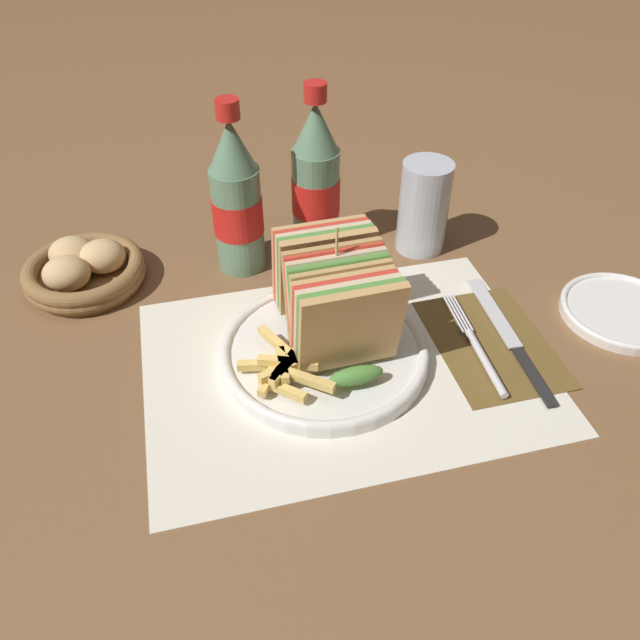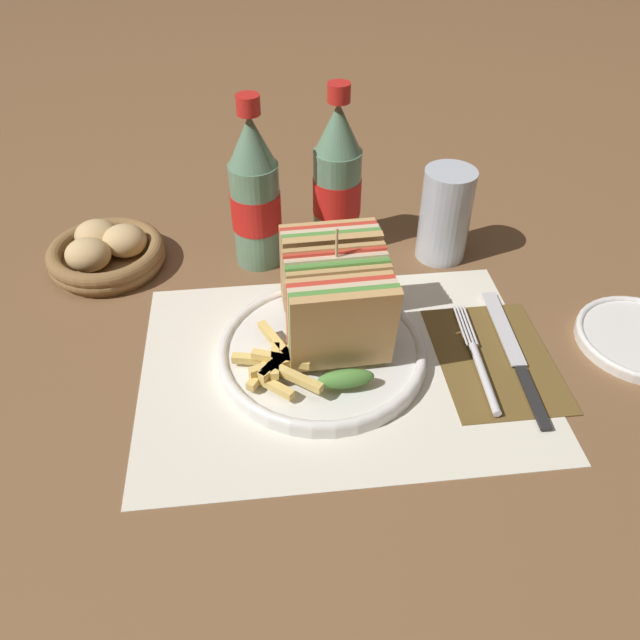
{
  "view_description": "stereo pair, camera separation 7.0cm",
  "coord_description": "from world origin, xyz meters",
  "px_view_note": "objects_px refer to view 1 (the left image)",
  "views": [
    {
      "loc": [
        -0.1,
        -0.52,
        0.5
      ],
      "look_at": [
        0.02,
        -0.0,
        0.04
      ],
      "focal_mm": 35.0,
      "sensor_mm": 36.0,
      "label": 1
    },
    {
      "loc": [
        -0.04,
        -0.53,
        0.5
      ],
      "look_at": [
        0.02,
        -0.0,
        0.04
      ],
      "focal_mm": 35.0,
      "sensor_mm": 36.0,
      "label": 2
    }
  ],
  "objects_px": {
    "coke_bottle_far": "(316,181)",
    "glass_near": "(423,212)",
    "side_saucer": "(622,311)",
    "fork": "(479,351)",
    "club_sandwich": "(335,297)",
    "knife": "(510,338)",
    "plate_main": "(324,351)",
    "coke_bottle_near": "(236,201)",
    "bread_basket": "(84,270)"
  },
  "relations": [
    {
      "from": "coke_bottle_near",
      "to": "glass_near",
      "type": "distance_m",
      "value": 0.25
    },
    {
      "from": "club_sandwich",
      "to": "knife",
      "type": "xyz_separation_m",
      "value": [
        0.2,
        -0.04,
        -0.07
      ]
    },
    {
      "from": "knife",
      "to": "coke_bottle_near",
      "type": "xyz_separation_m",
      "value": [
        -0.28,
        0.23,
        0.09
      ]
    },
    {
      "from": "plate_main",
      "to": "coke_bottle_far",
      "type": "relative_size",
      "value": 1.04
    },
    {
      "from": "bread_basket",
      "to": "knife",
      "type": "bearing_deg",
      "value": -26.16
    },
    {
      "from": "coke_bottle_far",
      "to": "side_saucer",
      "type": "relative_size",
      "value": 1.56
    },
    {
      "from": "fork",
      "to": "coke_bottle_near",
      "type": "relative_size",
      "value": 0.76
    },
    {
      "from": "glass_near",
      "to": "bread_basket",
      "type": "relative_size",
      "value": 0.83
    },
    {
      "from": "glass_near",
      "to": "side_saucer",
      "type": "relative_size",
      "value": 0.87
    },
    {
      "from": "fork",
      "to": "knife",
      "type": "height_order",
      "value": "fork"
    },
    {
      "from": "fork",
      "to": "knife",
      "type": "xyz_separation_m",
      "value": [
        0.05,
        0.01,
        -0.0
      ]
    },
    {
      "from": "club_sandwich",
      "to": "bread_basket",
      "type": "height_order",
      "value": "club_sandwich"
    },
    {
      "from": "coke_bottle_far",
      "to": "bread_basket",
      "type": "xyz_separation_m",
      "value": [
        -0.31,
        -0.02,
        -0.08
      ]
    },
    {
      "from": "plate_main",
      "to": "knife",
      "type": "distance_m",
      "value": 0.22
    },
    {
      "from": "fork",
      "to": "side_saucer",
      "type": "xyz_separation_m",
      "value": [
        0.2,
        0.03,
        -0.0
      ]
    },
    {
      "from": "coke_bottle_far",
      "to": "glass_near",
      "type": "xyz_separation_m",
      "value": [
        0.14,
        -0.04,
        -0.04
      ]
    },
    {
      "from": "coke_bottle_near",
      "to": "club_sandwich",
      "type": "bearing_deg",
      "value": -66.93
    },
    {
      "from": "fork",
      "to": "bread_basket",
      "type": "xyz_separation_m",
      "value": [
        -0.44,
        0.25,
        0.01
      ]
    },
    {
      "from": "coke_bottle_far",
      "to": "glass_near",
      "type": "height_order",
      "value": "coke_bottle_far"
    },
    {
      "from": "coke_bottle_near",
      "to": "side_saucer",
      "type": "height_order",
      "value": "coke_bottle_near"
    },
    {
      "from": "plate_main",
      "to": "side_saucer",
      "type": "xyz_separation_m",
      "value": [
        0.37,
        -0.02,
        -0.0
      ]
    },
    {
      "from": "knife",
      "to": "glass_near",
      "type": "xyz_separation_m",
      "value": [
        -0.03,
        0.21,
        0.05
      ]
    },
    {
      "from": "knife",
      "to": "coke_bottle_near",
      "type": "distance_m",
      "value": 0.38
    },
    {
      "from": "coke_bottle_far",
      "to": "side_saucer",
      "type": "distance_m",
      "value": 0.42
    },
    {
      "from": "fork",
      "to": "knife",
      "type": "distance_m",
      "value": 0.05
    },
    {
      "from": "glass_near",
      "to": "side_saucer",
      "type": "xyz_separation_m",
      "value": [
        0.19,
        -0.2,
        -0.05
      ]
    },
    {
      "from": "club_sandwich",
      "to": "fork",
      "type": "distance_m",
      "value": 0.18
    },
    {
      "from": "plate_main",
      "to": "coke_bottle_far",
      "type": "bearing_deg",
      "value": 78.6
    },
    {
      "from": "coke_bottle_near",
      "to": "bread_basket",
      "type": "xyz_separation_m",
      "value": [
        -0.2,
        0.01,
        -0.08
      ]
    },
    {
      "from": "coke_bottle_near",
      "to": "fork",
      "type": "bearing_deg",
      "value": -46.29
    },
    {
      "from": "plate_main",
      "to": "glass_near",
      "type": "distance_m",
      "value": 0.27
    },
    {
      "from": "club_sandwich",
      "to": "side_saucer",
      "type": "xyz_separation_m",
      "value": [
        0.36,
        -0.03,
        -0.07
      ]
    },
    {
      "from": "side_saucer",
      "to": "coke_bottle_far",
      "type": "bearing_deg",
      "value": 143.04
    },
    {
      "from": "club_sandwich",
      "to": "glass_near",
      "type": "bearing_deg",
      "value": 44.95
    },
    {
      "from": "club_sandwich",
      "to": "side_saucer",
      "type": "relative_size",
      "value": 1.26
    },
    {
      "from": "knife",
      "to": "fork",
      "type": "bearing_deg",
      "value": -159.98
    },
    {
      "from": "fork",
      "to": "bread_basket",
      "type": "height_order",
      "value": "bread_basket"
    },
    {
      "from": "club_sandwich",
      "to": "knife",
      "type": "distance_m",
      "value": 0.22
    },
    {
      "from": "plate_main",
      "to": "coke_bottle_far",
      "type": "xyz_separation_m",
      "value": [
        0.05,
        0.23,
        0.09
      ]
    },
    {
      "from": "plate_main",
      "to": "coke_bottle_near",
      "type": "bearing_deg",
      "value": 107.14
    },
    {
      "from": "glass_near",
      "to": "side_saucer",
      "type": "bearing_deg",
      "value": -47.26
    },
    {
      "from": "bread_basket",
      "to": "plate_main",
      "type": "bearing_deg",
      "value": -38.3
    },
    {
      "from": "coke_bottle_far",
      "to": "bread_basket",
      "type": "relative_size",
      "value": 1.48
    },
    {
      "from": "coke_bottle_far",
      "to": "coke_bottle_near",
      "type": "bearing_deg",
      "value": -167.0
    },
    {
      "from": "club_sandwich",
      "to": "knife",
      "type": "height_order",
      "value": "club_sandwich"
    },
    {
      "from": "knife",
      "to": "coke_bottle_near",
      "type": "bearing_deg",
      "value": 143.42
    },
    {
      "from": "club_sandwich",
      "to": "coke_bottle_far",
      "type": "relative_size",
      "value": 0.81
    },
    {
      "from": "club_sandwich",
      "to": "fork",
      "type": "xyz_separation_m",
      "value": [
        0.16,
        -0.06,
        -0.06
      ]
    },
    {
      "from": "fork",
      "to": "club_sandwich",
      "type": "bearing_deg",
      "value": 162.23
    },
    {
      "from": "fork",
      "to": "coke_bottle_near",
      "type": "bearing_deg",
      "value": 136.66
    }
  ]
}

